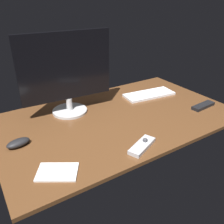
{
  "coord_description": "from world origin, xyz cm",
  "views": [
    {
      "loc": [
        -70.92,
        -105.41,
        69.51
      ],
      "look_at": [
        -6.01,
        -3.42,
        8.0
      ],
      "focal_mm": 38.27,
      "sensor_mm": 36.0,
      "label": 1
    }
  ],
  "objects": [
    {
      "name": "computer_mouse",
      "position": [
        -57.66,
        -0.01,
        3.85
      ],
      "size": [
        12.07,
        7.47,
        3.69
      ],
      "primitive_type": "ellipsoid",
      "rotation": [
        0.0,
        0.0,
        0.15
      ],
      "color": "black",
      "rests_on": "desk"
    },
    {
      "name": "desk",
      "position": [
        0.0,
        0.0,
        1.0
      ],
      "size": [
        140.0,
        84.0,
        2.0
      ],
      "primitive_type": "cube",
      "color": "brown",
      "rests_on": "ground"
    },
    {
      "name": "media_remote",
      "position": [
        -7.64,
        -33.1,
        3.11
      ],
      "size": [
        18.24,
        12.23,
        3.7
      ],
      "rotation": [
        0.0,
        0.0,
        0.4
      ],
      "color": "#B7B7BC",
      "rests_on": "desk"
    },
    {
      "name": "notepad",
      "position": [
        -48.75,
        -28.28,
        2.4
      ],
      "size": [
        20.04,
        18.34,
        0.8
      ],
      "primitive_type": "cube",
      "rotation": [
        0.0,
        0.0,
        -0.56
      ],
      "color": "silver",
      "rests_on": "desk"
    },
    {
      "name": "tv_remote",
      "position": [
        53.98,
        -19.42,
        3.04
      ],
      "size": [
        18.4,
        6.56,
        2.07
      ],
      "primitive_type": "cube",
      "rotation": [
        0.0,
        0.0,
        0.07
      ],
      "color": "black",
      "rests_on": "desk"
    },
    {
      "name": "monitor",
      "position": [
        -21.74,
        20.88,
        27.12
      ],
      "size": [
        54.58,
        21.31,
        48.45
      ],
      "rotation": [
        0.0,
        0.0,
        -0.07
      ],
      "color": "silver",
      "rests_on": "desk"
    },
    {
      "name": "keyboard",
      "position": [
        37.23,
        14.58,
        2.8
      ],
      "size": [
        37.74,
        18.49,
        1.59
      ],
      "primitive_type": "cube",
      "rotation": [
        0.0,
        0.0,
        -0.12
      ],
      "color": "white",
      "rests_on": "desk"
    }
  ]
}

